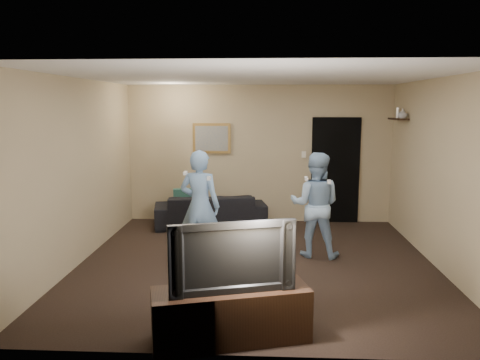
# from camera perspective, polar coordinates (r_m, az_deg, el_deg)

# --- Properties ---
(ground) EXTENTS (5.00, 5.00, 0.00)m
(ground) POSITION_cam_1_polar(r_m,az_deg,el_deg) (6.77, 1.99, -10.08)
(ground) COLOR black
(ground) RESTS_ON ground
(ceiling) EXTENTS (5.00, 5.00, 0.04)m
(ceiling) POSITION_cam_1_polar(r_m,az_deg,el_deg) (6.40, 2.12, 12.47)
(ceiling) COLOR silver
(ceiling) RESTS_ON wall_back
(wall_back) EXTENTS (5.00, 0.04, 2.60)m
(wall_back) POSITION_cam_1_polar(r_m,az_deg,el_deg) (8.94, 2.32, 3.17)
(wall_back) COLOR tan
(wall_back) RESTS_ON ground
(wall_front) EXTENTS (5.00, 0.04, 2.60)m
(wall_front) POSITION_cam_1_polar(r_m,az_deg,el_deg) (4.00, 1.45, -4.27)
(wall_front) COLOR tan
(wall_front) RESTS_ON ground
(wall_left) EXTENTS (0.04, 5.00, 2.60)m
(wall_left) POSITION_cam_1_polar(r_m,az_deg,el_deg) (6.96, -19.00, 0.98)
(wall_left) COLOR tan
(wall_left) RESTS_ON ground
(wall_right) EXTENTS (0.04, 5.00, 2.60)m
(wall_right) POSITION_cam_1_polar(r_m,az_deg,el_deg) (6.89, 23.33, 0.65)
(wall_right) COLOR tan
(wall_right) RESTS_ON ground
(sofa) EXTENTS (2.15, 1.16, 0.59)m
(sofa) POSITION_cam_1_polar(r_m,az_deg,el_deg) (8.73, -3.62, -3.66)
(sofa) COLOR black
(sofa) RESTS_ON ground
(throw_pillow) EXTENTS (0.44, 0.20, 0.42)m
(throw_pillow) POSITION_cam_1_polar(r_m,az_deg,el_deg) (8.76, -6.72, -2.44)
(throw_pillow) COLOR #184A42
(throw_pillow) RESTS_ON sofa
(painting_frame) EXTENTS (0.72, 0.05, 0.57)m
(painting_frame) POSITION_cam_1_polar(r_m,az_deg,el_deg) (8.94, -3.47, 5.10)
(painting_frame) COLOR olive
(painting_frame) RESTS_ON wall_back
(painting_canvas) EXTENTS (0.62, 0.01, 0.47)m
(painting_canvas) POSITION_cam_1_polar(r_m,az_deg,el_deg) (8.92, -3.49, 5.08)
(painting_canvas) COLOR slate
(painting_canvas) RESTS_ON painting_frame
(doorway) EXTENTS (0.90, 0.06, 2.00)m
(doorway) POSITION_cam_1_polar(r_m,az_deg,el_deg) (9.05, 11.53, 1.15)
(doorway) COLOR black
(doorway) RESTS_ON ground
(light_switch) EXTENTS (0.08, 0.02, 0.12)m
(light_switch) POSITION_cam_1_polar(r_m,az_deg,el_deg) (8.94, 7.78, 3.10)
(light_switch) COLOR silver
(light_switch) RESTS_ON wall_back
(wall_shelf) EXTENTS (0.20, 0.60, 0.03)m
(wall_shelf) POSITION_cam_1_polar(r_m,az_deg,el_deg) (8.51, 18.74, 7.06)
(wall_shelf) COLOR black
(wall_shelf) RESTS_ON wall_right
(shelf_vase) EXTENTS (0.16, 0.16, 0.16)m
(shelf_vase) POSITION_cam_1_polar(r_m,az_deg,el_deg) (8.28, 19.21, 7.66)
(shelf_vase) COLOR #A2A1A6
(shelf_vase) RESTS_ON wall_shelf
(shelf_figurine) EXTENTS (0.06, 0.06, 0.18)m
(shelf_figurine) POSITION_cam_1_polar(r_m,az_deg,el_deg) (8.55, 18.69, 7.77)
(shelf_figurine) COLOR white
(shelf_figurine) RESTS_ON wall_shelf
(tv_console) EXTENTS (1.56, 0.85, 0.53)m
(tv_console) POSITION_cam_1_polar(r_m,az_deg,el_deg) (4.63, -1.13, -16.17)
(tv_console) COLOR black
(tv_console) RESTS_ON ground
(television) EXTENTS (1.17, 0.46, 0.68)m
(television) POSITION_cam_1_polar(r_m,az_deg,el_deg) (4.40, -1.15, -9.06)
(television) COLOR black
(television) RESTS_ON tv_console
(wii_player_left) EXTENTS (0.65, 0.54, 1.61)m
(wii_player_left) POSITION_cam_1_polar(r_m,az_deg,el_deg) (6.69, -4.91, -3.18)
(wii_player_left) COLOR #6E94BF
(wii_player_left) RESTS_ON ground
(wii_player_right) EXTENTS (0.85, 0.72, 1.55)m
(wii_player_right) POSITION_cam_1_polar(r_m,az_deg,el_deg) (6.98, 9.15, -3.00)
(wii_player_right) COLOR #8AAAC9
(wii_player_right) RESTS_ON ground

